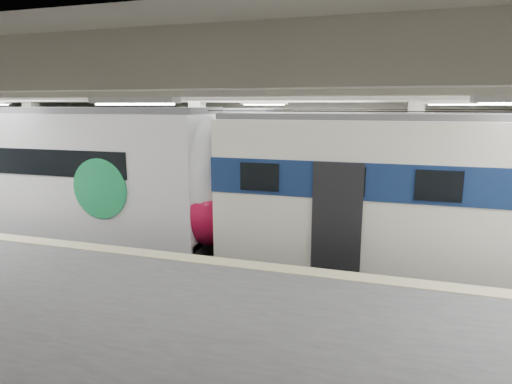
% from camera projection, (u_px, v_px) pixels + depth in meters
% --- Properties ---
extents(station_hall, '(36.00, 24.00, 5.75)m').
position_uv_depth(station_hall, '(226.00, 166.00, 11.57)').
color(station_hall, black).
rests_on(station_hall, ground).
extents(modern_emu, '(15.07, 3.11, 4.80)m').
position_uv_depth(modern_emu, '(69.00, 177.00, 15.30)').
color(modern_emu, white).
rests_on(modern_emu, ground).
extents(older_rer, '(14.18, 3.13, 4.64)m').
position_uv_depth(older_rer, '(474.00, 197.00, 11.50)').
color(older_rer, white).
rests_on(older_rer, ground).
extents(far_train, '(14.97, 3.24, 4.73)m').
position_uv_depth(far_train, '(126.00, 156.00, 20.81)').
color(far_train, white).
rests_on(far_train, ground).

